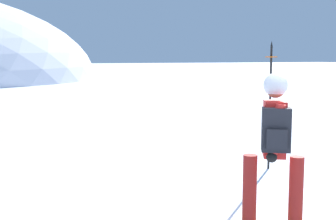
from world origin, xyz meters
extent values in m
cylinder|color=maroon|center=(-0.61, 0.40, 0.43)|extent=(0.15, 0.15, 0.82)
cylinder|color=maroon|center=(-0.22, 0.13, 0.43)|extent=(0.15, 0.15, 0.82)
cube|color=red|center=(-0.41, 0.27, 1.13)|extent=(0.39, 0.42, 0.58)
cylinder|color=red|center=(-0.54, 0.08, 1.13)|extent=(0.20, 0.18, 0.57)
cylinder|color=red|center=(-0.28, 0.45, 1.13)|extent=(0.20, 0.18, 0.57)
sphere|color=black|center=(-0.59, 0.09, 0.88)|extent=(0.11, 0.11, 0.11)
sphere|color=black|center=(-0.30, 0.49, 0.88)|extent=(0.11, 0.11, 0.11)
cube|color=#232328|center=(-0.53, 0.10, 1.15)|extent=(0.33, 0.31, 0.44)
cube|color=#232328|center=(-0.58, 0.02, 1.07)|extent=(0.20, 0.16, 0.20)
sphere|color=#9E7051|center=(-0.41, 0.27, 1.56)|extent=(0.21, 0.21, 0.21)
sphere|color=silver|center=(-0.41, 0.27, 1.59)|extent=(0.25, 0.25, 0.25)
cube|color=navy|center=(-0.34, 0.37, 1.56)|extent=(0.16, 0.12, 0.08)
cylinder|color=black|center=(1.36, 2.50, 1.03)|extent=(0.04, 0.04, 2.06)
cylinder|color=orange|center=(1.36, 2.50, 1.88)|extent=(0.20, 0.20, 0.02)
cone|color=black|center=(1.36, 2.50, 2.10)|extent=(0.04, 0.04, 0.08)
camera|label=1|loc=(-3.44, -3.34, 1.86)|focal=47.53mm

